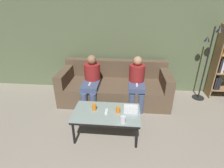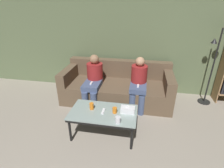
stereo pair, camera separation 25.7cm
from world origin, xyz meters
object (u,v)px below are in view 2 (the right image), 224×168
coffee_table (103,114)px  cup_near_right (115,110)px  game_remote (103,111)px  tissue_box (128,110)px  cup_near_left (118,120)px  standing_lamp (216,60)px  seated_person_mid_left (139,82)px  couch (117,87)px  cup_far_center (92,106)px  seated_person_left_end (94,79)px

coffee_table → cup_near_right: size_ratio=11.16×
cup_near_right → game_remote: bearing=-178.5°
cup_near_right → tissue_box: (0.20, 0.05, 0.00)m
cup_near_left → standing_lamp: standing_lamp is taller
tissue_box → seated_person_mid_left: size_ratio=0.21×
couch → game_remote: couch is taller
standing_lamp → cup_near_left: bearing=-136.3°
tissue_box → cup_far_center: bearing=-179.0°
standing_lamp → coffee_table: bearing=-144.6°
tissue_box → game_remote: tissue_box is taller
couch → cup_near_left: size_ratio=23.49×
standing_lamp → seated_person_left_end: 2.51m
game_remote → seated_person_mid_left: size_ratio=0.14×
couch → cup_near_right: 1.24m
couch → standing_lamp: 2.09m
cup_far_center → cup_near_left: bearing=-30.0°
couch → seated_person_mid_left: (0.47, -0.22, 0.26)m
cup_far_center → seated_person_left_end: seated_person_left_end is taller
standing_lamp → cup_near_right: bearing=-142.1°
cup_near_left → standing_lamp: bearing=43.7°
game_remote → standing_lamp: 2.51m
game_remote → seated_person_left_end: 1.09m
game_remote → cup_near_left: bearing=-40.6°
standing_lamp → seated_person_mid_left: (-1.49, -0.41, -0.43)m
cup_near_left → coffee_table: bearing=139.4°
cup_near_left → tissue_box: size_ratio=0.46×
cup_near_right → seated_person_left_end: seated_person_left_end is taller
cup_near_left → seated_person_left_end: size_ratio=0.10×
seated_person_mid_left → game_remote: bearing=-116.8°
standing_lamp → couch: bearing=-174.3°
couch → cup_near_right: (0.15, -1.22, 0.20)m
coffee_table → game_remote: bearing=0.0°
cup_far_center → seated_person_left_end: 0.98m
couch → game_remote: bearing=-91.7°
game_remote → seated_person_left_end: bearing=113.9°
standing_lamp → seated_person_left_end: (-2.44, -0.43, -0.43)m
couch → tissue_box: bearing=-73.3°
couch → tissue_box: size_ratio=10.70×
tissue_box → game_remote: (-0.39, -0.05, -0.04)m
cup_near_left → standing_lamp: 2.44m
game_remote → tissue_box: bearing=7.6°
cup_far_center → game_remote: size_ratio=0.75×
cup_far_center → seated_person_left_end: bearing=103.9°
game_remote → seated_person_mid_left: (0.51, 1.01, 0.11)m
cup_far_center → standing_lamp: standing_lamp is taller
coffee_table → tissue_box: (0.39, 0.05, 0.09)m
cup_near_right → tissue_box: tissue_box is taller
cup_far_center → cup_near_right: bearing=-5.4°
tissue_box → seated_person_left_end: size_ratio=0.21×
cup_near_left → couch: bearing=99.2°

